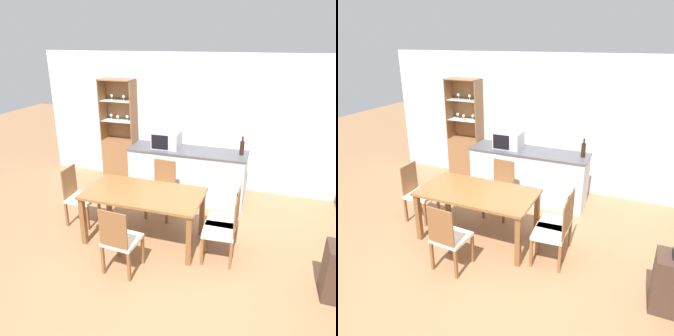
{
  "view_description": "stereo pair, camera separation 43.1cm",
  "coord_description": "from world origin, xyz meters",
  "views": [
    {
      "loc": [
        1.24,
        -3.42,
        2.77
      ],
      "look_at": [
        -0.27,
        1.16,
        0.86
      ],
      "focal_mm": 35.0,
      "sensor_mm": 36.0,
      "label": 1
    },
    {
      "loc": [
        1.65,
        -3.27,
        2.77
      ],
      "look_at": [
        -0.27,
        1.16,
        0.86
      ],
      "focal_mm": 35.0,
      "sensor_mm": 36.0,
      "label": 2
    }
  ],
  "objects": [
    {
      "name": "ground_plane",
      "position": [
        0.0,
        0.0,
        0.0
      ],
      "size": [
        18.0,
        18.0,
        0.0
      ],
      "primitive_type": "plane",
      "color": "#936B47"
    },
    {
      "name": "wall_back",
      "position": [
        0.0,
        2.63,
        1.27
      ],
      "size": [
        6.8,
        0.06,
        2.55
      ],
      "color": "silver",
      "rests_on": "ground_plane"
    },
    {
      "name": "kitchen_counter",
      "position": [
        -0.15,
        1.91,
        0.47
      ],
      "size": [
        2.1,
        0.62,
        0.94
      ],
      "color": "silver",
      "rests_on": "ground_plane"
    },
    {
      "name": "display_cabinet",
      "position": [
        -1.73,
        2.44,
        0.59
      ],
      "size": [
        0.69,
        0.35,
        2.04
      ],
      "color": "brown",
      "rests_on": "ground_plane"
    },
    {
      "name": "dining_table",
      "position": [
        -0.38,
        0.41,
        0.66
      ],
      "size": [
        1.67,
        0.88,
        0.76
      ],
      "color": "brown",
      "rests_on": "ground_plane"
    },
    {
      "name": "dining_chair_side_left_far",
      "position": [
        -1.54,
        0.54,
        0.46
      ],
      "size": [
        0.42,
        0.42,
        0.92
      ],
      "rotation": [
        0.0,
        0.0,
        -1.54
      ],
      "color": "beige",
      "rests_on": "ground_plane"
    },
    {
      "name": "dining_chair_side_right_near",
      "position": [
        0.77,
        0.28,
        0.46
      ],
      "size": [
        0.43,
        0.43,
        0.92
      ],
      "rotation": [
        0.0,
        0.0,
        1.63
      ],
      "color": "beige",
      "rests_on": "ground_plane"
    },
    {
      "name": "dining_chair_head_far",
      "position": [
        -0.38,
        1.17,
        0.46
      ],
      "size": [
        0.43,
        0.43,
        0.92
      ],
      "rotation": [
        0.0,
        0.0,
        3.08
      ],
      "color": "beige",
      "rests_on": "ground_plane"
    },
    {
      "name": "dining_chair_head_near",
      "position": [
        -0.39,
        -0.36,
        0.46
      ],
      "size": [
        0.44,
        0.44,
        0.92
      ],
      "rotation": [
        0.0,
        0.0,
        -0.07
      ],
      "color": "beige",
      "rests_on": "ground_plane"
    },
    {
      "name": "dining_chair_side_right_far",
      "position": [
        0.77,
        0.54,
        0.46
      ],
      "size": [
        0.41,
        0.41,
        0.92
      ],
      "rotation": [
        0.0,
        0.0,
        1.57
      ],
      "color": "beige",
      "rests_on": "ground_plane"
    },
    {
      "name": "microwave",
      "position": [
        -0.55,
        1.92,
        1.08
      ],
      "size": [
        0.48,
        0.37,
        0.29
      ],
      "color": "#B7BABF",
      "rests_on": "kitchen_counter"
    },
    {
      "name": "wine_bottle",
      "position": [
        0.79,
        1.94,
        1.07
      ],
      "size": [
        0.07,
        0.07,
        0.32
      ],
      "color": "black",
      "rests_on": "kitchen_counter"
    }
  ]
}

